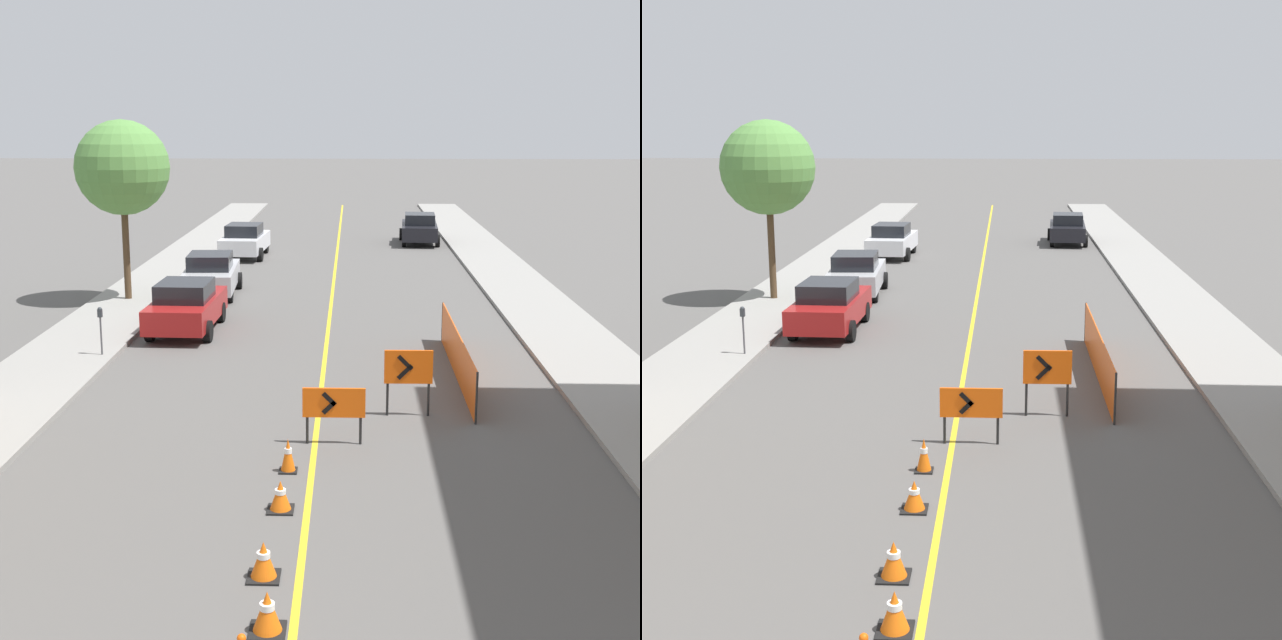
{
  "view_description": "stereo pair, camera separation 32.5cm",
  "coord_description": "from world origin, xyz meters",
  "views": [
    {
      "loc": [
        0.7,
        -1.4,
        6.37
      ],
      "look_at": [
        -0.14,
        22.43,
        1.0
      ],
      "focal_mm": 50.0,
      "sensor_mm": 36.0,
      "label": 1
    },
    {
      "loc": [
        1.03,
        -1.39,
        6.37
      ],
      "look_at": [
        -0.14,
        22.43,
        1.0
      ],
      "focal_mm": 50.0,
      "sensor_mm": 36.0,
      "label": 2
    }
  ],
  "objects": [
    {
      "name": "traffic_cone_third",
      "position": [
        -0.33,
        8.76,
        0.28
      ],
      "size": [
        0.47,
        0.47,
        0.56
      ],
      "color": "black",
      "rests_on": "ground_plane"
    },
    {
      "name": "lane_stripe",
      "position": [
        0.0,
        33.4,
        0.0
      ],
      "size": [
        0.12,
        66.79,
        0.01
      ],
      "color": "gold",
      "rests_on": "ground_plane"
    },
    {
      "name": "arrow_barricade_primary",
      "position": [
        0.38,
        15.53,
        0.82
      ],
      "size": [
        1.26,
        0.09,
        1.17
      ],
      "rotation": [
        0.0,
        0.0,
        -0.0
      ],
      "color": "#EF560C",
      "rests_on": "ground_plane"
    },
    {
      "name": "traffic_cone_fifth",
      "position": [
        -0.45,
        12.37,
        0.26
      ],
      "size": [
        0.45,
        0.45,
        0.52
      ],
      "color": "black",
      "rests_on": "ground_plane"
    },
    {
      "name": "safety_mesh_fence",
      "position": [
        3.4,
        20.5,
        0.58
      ],
      "size": [
        0.05,
        7.42,
        1.16
      ],
      "rotation": [
        0.0,
        0.0,
        1.57
      ],
      "color": "#EF560C",
      "rests_on": "ground_plane"
    },
    {
      "name": "traffic_cone_fourth",
      "position": [
        -0.51,
        10.12,
        0.27
      ],
      "size": [
        0.47,
        0.47,
        0.55
      ],
      "color": "black",
      "rests_on": "ground_plane"
    },
    {
      "name": "sidewalk_right",
      "position": [
        7.12,
        33.4,
        0.06
      ],
      "size": [
        2.82,
        66.79,
        0.13
      ],
      "color": "gray",
      "rests_on": "ground_plane"
    },
    {
      "name": "sidewalk_left",
      "position": [
        -7.12,
        33.4,
        0.06
      ],
      "size": [
        2.82,
        66.79,
        0.13
      ],
      "color": "gray",
      "rests_on": "ground_plane"
    },
    {
      "name": "parking_meter_far_curb",
      "position": [
        -6.07,
        21.82,
        1.06
      ],
      "size": [
        0.12,
        0.11,
        1.32
      ],
      "color": "#4C4C51",
      "rests_on": "sidewalk_left"
    },
    {
      "name": "street_tree_left_near",
      "position": [
        -7.26,
        29.6,
        4.74
      ],
      "size": [
        3.29,
        3.29,
        6.27
      ],
      "color": "#4C3823",
      "rests_on": "sidewalk_left"
    },
    {
      "name": "traffic_cone_farthest",
      "position": [
        -0.44,
        14.06,
        0.32
      ],
      "size": [
        0.34,
        0.34,
        0.64
      ],
      "color": "black",
      "rests_on": "ground_plane"
    },
    {
      "name": "parked_car_curb_far",
      "position": [
        -4.34,
        40.32,
        0.8
      ],
      "size": [
        2.04,
        4.39,
        1.59
      ],
      "rotation": [
        0.0,
        0.0,
        -0.06
      ],
      "color": "silver",
      "rests_on": "ground_plane"
    },
    {
      "name": "parked_car_opposite_side",
      "position": [
        4.26,
        45.41,
        0.8
      ],
      "size": [
        2.04,
        4.39,
        1.59
      ],
      "rotation": [
        0.0,
        0.0,
        -0.06
      ],
      "color": "black",
      "rests_on": "ground_plane"
    },
    {
      "name": "arrow_barricade_secondary",
      "position": [
        1.97,
        17.35,
        1.05
      ],
      "size": [
        1.06,
        0.09,
        1.48
      ],
      "rotation": [
        0.0,
        0.0,
        0.01
      ],
      "color": "#EF560C",
      "rests_on": "ground_plane"
    },
    {
      "name": "parked_car_curb_mid",
      "position": [
        -4.48,
        30.88,
        0.8
      ],
      "size": [
        2.01,
        4.38,
        1.59
      ],
      "rotation": [
        0.0,
        0.0,
        0.05
      ],
      "color": "#B7B7BC",
      "rests_on": "ground_plane"
    },
    {
      "name": "parked_car_curb_near",
      "position": [
        -4.34,
        25.11,
        0.8
      ],
      "size": [
        1.95,
        4.35,
        1.59
      ],
      "rotation": [
        0.0,
        0.0,
        -0.03
      ],
      "color": "maroon",
      "rests_on": "ground_plane"
    }
  ]
}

